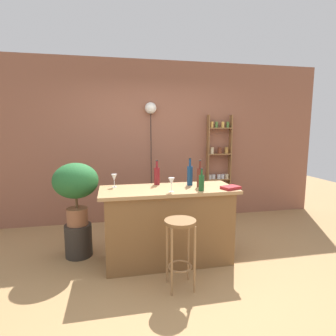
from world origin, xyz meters
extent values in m
plane|color=#A37A4C|center=(0.00, 0.00, 0.00)|extent=(12.00, 12.00, 0.00)
cube|color=#8C5642|center=(0.00, 1.95, 1.40)|extent=(6.40, 0.10, 2.80)
cube|color=brown|center=(0.00, 0.30, 0.44)|extent=(1.51, 0.60, 0.89)
cube|color=#A87F51|center=(0.00, 0.30, 0.91)|extent=(1.64, 0.65, 0.04)
cylinder|color=#997047|center=(-0.11, -0.43, 0.35)|extent=(0.02, 0.02, 0.70)
cylinder|color=#997047|center=(0.12, -0.43, 0.35)|extent=(0.02, 0.02, 0.70)
cylinder|color=#997047|center=(-0.11, -0.19, 0.35)|extent=(0.02, 0.02, 0.70)
cylinder|color=#997047|center=(0.12, -0.19, 0.35)|extent=(0.02, 0.02, 0.70)
torus|color=#997047|center=(0.00, -0.31, 0.23)|extent=(0.25, 0.25, 0.02)
cylinder|color=brown|center=(0.00, -0.31, 0.71)|extent=(0.32, 0.32, 0.03)
cube|color=olive|center=(1.05, 1.82, 0.94)|extent=(0.02, 0.12, 1.88)
cube|color=olive|center=(1.48, 1.82, 0.94)|extent=(0.02, 0.12, 1.88)
cube|color=olive|center=(1.27, 1.82, 0.24)|extent=(0.42, 0.12, 0.02)
cylinder|color=brown|center=(1.09, 1.81, 0.30)|extent=(0.05, 0.05, 0.12)
cylinder|color=#4C7033|center=(1.18, 1.82, 0.30)|extent=(0.05, 0.05, 0.12)
cylinder|color=gold|center=(1.27, 1.83, 0.30)|extent=(0.05, 0.05, 0.12)
cylinder|color=brown|center=(1.35, 1.83, 0.30)|extent=(0.05, 0.05, 0.12)
cylinder|color=#AD7A38|center=(1.43, 1.82, 0.30)|extent=(0.05, 0.05, 0.12)
cube|color=olive|center=(1.27, 1.82, 0.71)|extent=(0.42, 0.12, 0.02)
cylinder|color=silver|center=(1.10, 1.82, 0.76)|extent=(0.06, 0.06, 0.08)
cylinder|color=silver|center=(1.17, 1.82, 0.76)|extent=(0.06, 0.06, 0.08)
cylinder|color=silver|center=(1.27, 1.81, 0.76)|extent=(0.06, 0.06, 0.08)
cylinder|color=silver|center=(1.35, 1.82, 0.76)|extent=(0.06, 0.06, 0.08)
cylinder|color=beige|center=(1.43, 1.82, 0.76)|extent=(0.06, 0.06, 0.08)
cube|color=olive|center=(1.27, 1.82, 1.18)|extent=(0.42, 0.12, 0.02)
cylinder|color=beige|center=(1.13, 1.82, 1.24)|extent=(0.07, 0.07, 0.12)
cylinder|color=brown|center=(1.27, 1.81, 1.24)|extent=(0.07, 0.07, 0.12)
cylinder|color=#AD7A38|center=(1.41, 1.81, 1.24)|extent=(0.07, 0.07, 0.12)
cube|color=olive|center=(1.27, 1.82, 1.65)|extent=(0.42, 0.12, 0.02)
cylinder|color=gold|center=(1.12, 1.82, 1.71)|extent=(0.05, 0.05, 0.11)
cylinder|color=#4C7033|center=(1.21, 1.83, 1.71)|extent=(0.05, 0.05, 0.11)
cylinder|color=gold|center=(1.32, 1.81, 1.71)|extent=(0.05, 0.05, 0.11)
cylinder|color=#4C7033|center=(1.42, 1.81, 1.71)|extent=(0.05, 0.05, 0.11)
cylinder|color=#2D2823|center=(-1.11, 0.65, 0.21)|extent=(0.34, 0.34, 0.42)
cylinder|color=#935B3D|center=(-1.11, 0.65, 0.53)|extent=(0.26, 0.26, 0.22)
cylinder|color=brown|center=(-1.11, 0.65, 0.72)|extent=(0.03, 0.03, 0.16)
ellipsoid|color=#23602D|center=(-1.11, 0.65, 1.00)|extent=(0.56, 0.51, 0.45)
cylinder|color=#5B2319|center=(0.40, 0.29, 1.04)|extent=(0.07, 0.07, 0.23)
cylinder|color=#5B2319|center=(0.40, 0.29, 1.21)|extent=(0.03, 0.03, 0.09)
cylinder|color=black|center=(0.40, 0.29, 1.26)|extent=(0.03, 0.03, 0.01)
cylinder|color=navy|center=(0.31, 0.42, 1.05)|extent=(0.07, 0.07, 0.24)
cylinder|color=navy|center=(0.31, 0.42, 1.22)|extent=(0.03, 0.03, 0.09)
cylinder|color=black|center=(0.31, 0.42, 1.27)|extent=(0.03, 0.03, 0.01)
cylinder|color=#194C23|center=(0.35, 0.09, 1.02)|extent=(0.06, 0.06, 0.18)
cylinder|color=#194C23|center=(0.35, 0.09, 1.15)|extent=(0.02, 0.02, 0.07)
cylinder|color=black|center=(0.35, 0.09, 1.19)|extent=(0.03, 0.03, 0.01)
cylinder|color=maroon|center=(-0.10, 0.54, 1.04)|extent=(0.07, 0.07, 0.22)
cylinder|color=maroon|center=(-0.10, 0.54, 1.19)|extent=(0.03, 0.03, 0.09)
cylinder|color=black|center=(-0.10, 0.54, 1.24)|extent=(0.03, 0.03, 0.01)
cylinder|color=silver|center=(-0.64, 0.49, 0.93)|extent=(0.06, 0.06, 0.00)
cylinder|color=silver|center=(-0.64, 0.49, 0.97)|extent=(0.01, 0.01, 0.07)
cone|color=silver|center=(-0.64, 0.49, 1.05)|extent=(0.07, 0.07, 0.08)
cylinder|color=silver|center=(0.00, 0.11, 0.93)|extent=(0.06, 0.06, 0.00)
cylinder|color=silver|center=(0.00, 0.11, 0.97)|extent=(0.01, 0.01, 0.07)
cone|color=silver|center=(0.00, 0.11, 1.05)|extent=(0.07, 0.07, 0.08)
cube|color=maroon|center=(0.73, 0.11, 0.94)|extent=(0.25, 0.21, 0.03)
cylinder|color=black|center=(0.01, 1.84, 0.99)|extent=(0.01, 0.01, 1.99)
sphere|color=white|center=(0.01, 1.84, 1.99)|extent=(0.20, 0.20, 0.20)
camera|label=1|loc=(-0.66, -2.88, 1.66)|focal=29.26mm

